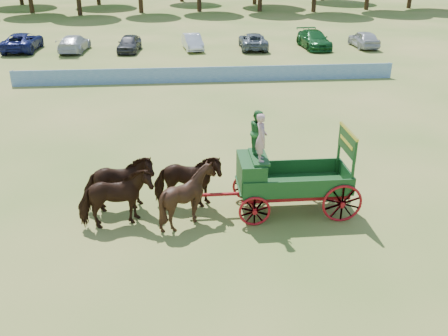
# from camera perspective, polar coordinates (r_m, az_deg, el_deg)

# --- Properties ---
(ground) EXTENTS (160.00, 160.00, 0.00)m
(ground) POSITION_cam_1_polar(r_m,az_deg,el_deg) (18.11, 4.68, -4.68)
(ground) COLOR #A88D4B
(ground) RESTS_ON ground
(horse_lead_left) EXTENTS (2.63, 1.69, 2.05)m
(horse_lead_left) POSITION_cam_1_polar(r_m,az_deg,el_deg) (16.92, -12.28, -3.49)
(horse_lead_left) COLOR black
(horse_lead_left) RESTS_ON ground
(horse_lead_right) EXTENTS (2.59, 1.52, 2.05)m
(horse_lead_right) POSITION_cam_1_polar(r_m,az_deg,el_deg) (17.89, -11.91, -1.85)
(horse_lead_right) COLOR black
(horse_lead_right) RESTS_ON ground
(horse_wheel_left) EXTENTS (2.02, 1.84, 2.06)m
(horse_wheel_left) POSITION_cam_1_polar(r_m,az_deg,el_deg) (16.77, -4.11, -3.21)
(horse_wheel_left) COLOR black
(horse_wheel_left) RESTS_ON ground
(horse_wheel_right) EXTENTS (2.46, 1.19, 2.05)m
(horse_wheel_right) POSITION_cam_1_polar(r_m,az_deg,el_deg) (17.75, -4.21, -1.57)
(horse_wheel_right) COLOR black
(horse_wheel_right) RESTS_ON ground
(farm_dray) EXTENTS (6.00, 2.00, 3.77)m
(farm_dray) POSITION_cam_1_polar(r_m,az_deg,el_deg) (17.30, 5.63, -0.14)
(farm_dray) COLOR #A41011
(farm_dray) RESTS_ON ground
(sponsor_banner) EXTENTS (26.00, 0.08, 1.05)m
(sponsor_banner) POSITION_cam_1_polar(r_m,az_deg,el_deg) (34.62, -1.96, 10.63)
(sponsor_banner) COLOR #1B5994
(sponsor_banner) RESTS_ON ground
(parked_cars) EXTENTS (41.67, 6.72, 1.59)m
(parked_cars) POSITION_cam_1_polar(r_m,az_deg,el_deg) (46.04, -9.36, 14.07)
(parked_cars) COLOR silver
(parked_cars) RESTS_ON ground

